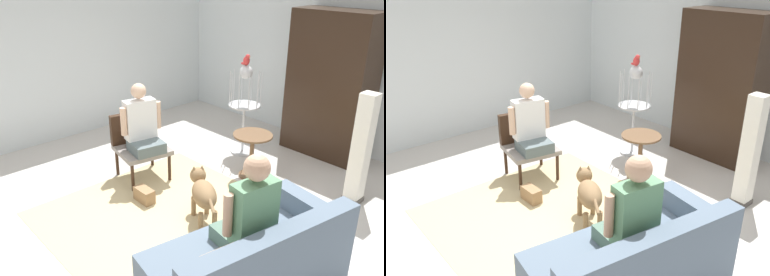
% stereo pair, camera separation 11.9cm
% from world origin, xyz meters
% --- Properties ---
extents(ground_plane, '(7.59, 7.59, 0.00)m').
position_xyz_m(ground_plane, '(0.00, 0.00, 0.00)').
color(ground_plane, beige).
extents(back_wall, '(6.92, 0.12, 2.54)m').
position_xyz_m(back_wall, '(0.00, 3.20, 1.27)').
color(back_wall, silver).
rests_on(back_wall, ground).
extents(left_wall, '(0.12, 6.89, 2.54)m').
position_xyz_m(left_wall, '(-3.22, 0.30, 1.27)').
color(left_wall, silver).
rests_on(left_wall, ground).
extents(area_rug, '(2.79, 2.49, 0.01)m').
position_xyz_m(area_rug, '(-0.01, -0.13, 0.00)').
color(area_rug, '#C6B284').
rests_on(area_rug, ground).
extents(couch, '(1.15, 1.87, 0.79)m').
position_xyz_m(couch, '(1.20, -0.26, 0.29)').
color(couch, slate).
rests_on(couch, ground).
extents(armchair, '(0.72, 0.73, 0.86)m').
position_xyz_m(armchair, '(-1.26, 0.27, 0.50)').
color(armchair, '#382316').
rests_on(armchair, ground).
extents(person_on_couch, '(0.51, 0.55, 0.91)m').
position_xyz_m(person_on_couch, '(1.17, -0.28, 0.79)').
color(person_on_couch, '#506F60').
extents(person_on_armchair, '(0.50, 0.55, 0.87)m').
position_xyz_m(person_on_armchair, '(-1.11, 0.25, 0.78)').
color(person_on_armchair, '#546266').
extents(round_end_table, '(0.52, 0.52, 0.62)m').
position_xyz_m(round_end_table, '(-0.18, 1.36, 0.40)').
color(round_end_table, brown).
rests_on(round_end_table, ground).
extents(dog, '(0.72, 0.47, 0.57)m').
position_xyz_m(dog, '(0.15, 0.16, 0.37)').
color(dog, olive).
rests_on(dog, ground).
extents(bird_cage_stand, '(0.48, 0.48, 1.36)m').
position_xyz_m(bird_cage_stand, '(-0.78, 1.87, 0.79)').
color(bird_cage_stand, silver).
rests_on(bird_cage_stand, ground).
extents(parrot, '(0.17, 0.10, 0.16)m').
position_xyz_m(parrot, '(-0.79, 1.87, 1.43)').
color(parrot, red).
rests_on(parrot, bird_cage_stand).
extents(column_lamp, '(0.20, 0.20, 1.37)m').
position_xyz_m(column_lamp, '(1.07, 1.81, 0.68)').
color(column_lamp, '#4C4742').
rests_on(column_lamp, ground).
extents(armoire_cabinet, '(1.19, 0.56, 2.12)m').
position_xyz_m(armoire_cabinet, '(0.03, 2.79, 1.06)').
color(armoire_cabinet, black).
rests_on(armoire_cabinet, ground).
extents(handbag, '(0.27, 0.14, 0.18)m').
position_xyz_m(handbag, '(-0.62, -0.10, 0.09)').
color(handbag, '#99724C').
rests_on(handbag, ground).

